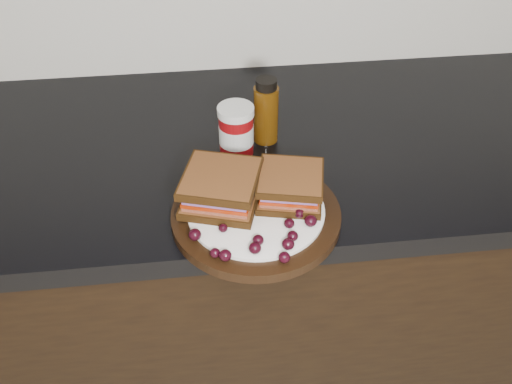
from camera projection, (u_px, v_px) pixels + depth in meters
base_cabinets at (272, 293)px, 1.43m from camera, size 3.96×0.58×0.86m
countertop at (276, 148)px, 1.14m from camera, size 3.98×0.60×0.04m
plate at (256, 215)px, 0.94m from camera, size 0.28×0.28×0.02m
sandwich_left at (221, 188)px, 0.93m from camera, size 0.15×0.15×0.06m
sandwich_right at (290, 186)px, 0.94m from camera, size 0.13×0.13×0.05m
grape_0 at (195, 235)px, 0.87m from camera, size 0.02×0.02×0.02m
grape_1 at (223, 228)px, 0.89m from camera, size 0.01×0.01×0.01m
grape_2 at (215, 253)px, 0.85m from camera, size 0.02×0.02×0.01m
grape_3 at (225, 255)px, 0.84m from camera, size 0.02×0.02×0.02m
grape_4 at (255, 248)px, 0.85m from camera, size 0.02×0.02×0.02m
grape_5 at (258, 240)px, 0.87m from camera, size 0.02×0.02×0.02m
grape_6 at (284, 257)px, 0.84m from camera, size 0.02×0.02×0.02m
grape_7 at (288, 244)px, 0.86m from camera, size 0.02×0.02×0.02m
grape_8 at (293, 236)px, 0.87m from camera, size 0.02×0.02×0.02m
grape_9 at (289, 223)px, 0.89m from camera, size 0.02×0.02×0.02m
grape_10 at (311, 221)px, 0.90m from camera, size 0.02×0.02×0.02m
grape_11 at (299, 213)px, 0.91m from camera, size 0.02×0.02×0.02m
grape_12 at (311, 208)px, 0.92m from camera, size 0.02×0.02×0.02m
grape_13 at (308, 190)px, 0.96m from camera, size 0.02×0.02×0.01m
grape_14 at (299, 189)px, 0.96m from camera, size 0.02×0.02×0.01m
grape_15 at (284, 191)px, 0.95m from camera, size 0.02×0.02×0.02m
grape_16 at (223, 187)px, 0.96m from camera, size 0.02×0.02×0.02m
grape_17 at (219, 190)px, 0.95m from camera, size 0.02×0.02×0.02m
grape_18 at (203, 201)px, 0.93m from camera, size 0.02×0.02×0.02m
grape_19 at (202, 205)px, 0.93m from camera, size 0.02×0.02×0.02m
grape_20 at (224, 215)px, 0.91m from camera, size 0.02×0.02×0.01m
grape_21 at (229, 200)px, 0.94m from camera, size 0.02×0.02×0.01m
grape_22 at (222, 202)px, 0.93m from camera, size 0.02×0.02×0.01m
grape_23 at (194, 202)px, 0.93m from camera, size 0.02×0.02×0.02m
condiment_jar at (236, 130)px, 1.06m from camera, size 0.08×0.08×0.10m
oil_bottle at (266, 111)px, 1.08m from camera, size 0.06×0.06×0.13m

